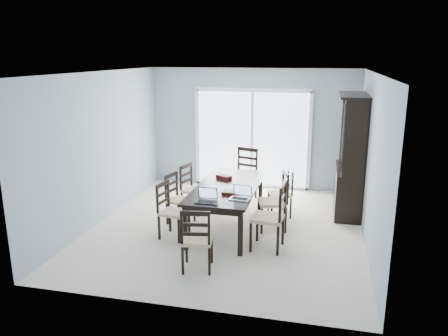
{
  "coord_description": "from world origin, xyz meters",
  "views": [
    {
      "loc": [
        1.52,
        -6.81,
        2.87
      ],
      "look_at": [
        -0.06,
        0.0,
        1.05
      ],
      "focal_mm": 35.0,
      "sensor_mm": 36.0,
      "label": 1
    }
  ],
  "objects_px": {
    "chair_end_far": "(245,168)",
    "chair_right_far": "(285,188)",
    "dining_table": "(227,190)",
    "chair_left_mid": "(176,193)",
    "chair_left_near": "(169,204)",
    "laptop_silver": "(240,196)",
    "chair_right_near": "(275,209)",
    "cell_phone": "(215,205)",
    "hot_tub": "(236,157)",
    "chair_left_far": "(191,183)",
    "game_box": "(224,177)",
    "chair_end_near": "(196,234)",
    "china_hutch": "(351,157)",
    "chair_right_mid": "(278,194)",
    "laptop_dark": "(206,199)"
  },
  "relations": [
    {
      "from": "chair_left_mid",
      "to": "chair_left_far",
      "type": "bearing_deg",
      "value": -173.68
    },
    {
      "from": "hot_tub",
      "to": "chair_left_near",
      "type": "bearing_deg",
      "value": -94.06
    },
    {
      "from": "chair_right_near",
      "to": "chair_end_near",
      "type": "relative_size",
      "value": 1.14
    },
    {
      "from": "laptop_dark",
      "to": "game_box",
      "type": "height_order",
      "value": "laptop_dark"
    },
    {
      "from": "game_box",
      "to": "chair_right_near",
      "type": "bearing_deg",
      "value": -45.96
    },
    {
      "from": "laptop_silver",
      "to": "game_box",
      "type": "bearing_deg",
      "value": 123.82
    },
    {
      "from": "chair_left_near",
      "to": "chair_left_far",
      "type": "bearing_deg",
      "value": -170.44
    },
    {
      "from": "chair_end_far",
      "to": "hot_tub",
      "type": "height_order",
      "value": "chair_end_far"
    },
    {
      "from": "chair_right_near",
      "to": "cell_phone",
      "type": "distance_m",
      "value": 0.9
    },
    {
      "from": "laptop_silver",
      "to": "cell_phone",
      "type": "bearing_deg",
      "value": -122.02
    },
    {
      "from": "dining_table",
      "to": "chair_left_mid",
      "type": "relative_size",
      "value": 2.17
    },
    {
      "from": "dining_table",
      "to": "chair_right_near",
      "type": "relative_size",
      "value": 1.82
    },
    {
      "from": "dining_table",
      "to": "chair_end_near",
      "type": "bearing_deg",
      "value": -92.1
    },
    {
      "from": "dining_table",
      "to": "chair_end_far",
      "type": "relative_size",
      "value": 1.83
    },
    {
      "from": "dining_table",
      "to": "laptop_dark",
      "type": "height_order",
      "value": "laptop_dark"
    },
    {
      "from": "dining_table",
      "to": "china_hutch",
      "type": "distance_m",
      "value": 2.41
    },
    {
      "from": "china_hutch",
      "to": "cell_phone",
      "type": "xyz_separation_m",
      "value": [
        -1.98,
        -2.25,
        -0.32
      ]
    },
    {
      "from": "chair_end_near",
      "to": "laptop_dark",
      "type": "height_order",
      "value": "chair_end_near"
    },
    {
      "from": "chair_end_far",
      "to": "chair_right_far",
      "type": "bearing_deg",
      "value": 152.34
    },
    {
      "from": "chair_left_mid",
      "to": "cell_phone",
      "type": "xyz_separation_m",
      "value": [
        0.97,
        -1.05,
        0.22
      ]
    },
    {
      "from": "laptop_silver",
      "to": "chair_left_far",
      "type": "bearing_deg",
      "value": 141.23
    },
    {
      "from": "china_hutch",
      "to": "chair_end_near",
      "type": "distance_m",
      "value": 3.59
    },
    {
      "from": "chair_right_near",
      "to": "game_box",
      "type": "distance_m",
      "value": 1.48
    },
    {
      "from": "dining_table",
      "to": "china_hutch",
      "type": "xyz_separation_m",
      "value": [
        2.02,
        1.25,
        0.4
      ]
    },
    {
      "from": "chair_left_mid",
      "to": "game_box",
      "type": "xyz_separation_m",
      "value": [
        0.78,
        0.33,
        0.25
      ]
    },
    {
      "from": "chair_left_near",
      "to": "cell_phone",
      "type": "bearing_deg",
      "value": 73.24
    },
    {
      "from": "china_hutch",
      "to": "chair_right_mid",
      "type": "distance_m",
      "value": 1.68
    },
    {
      "from": "china_hutch",
      "to": "chair_left_mid",
      "type": "xyz_separation_m",
      "value": [
        -2.95,
        -1.2,
        -0.54
      ]
    },
    {
      "from": "dining_table",
      "to": "game_box",
      "type": "xyz_separation_m",
      "value": [
        -0.15,
        0.39,
        0.11
      ]
    },
    {
      "from": "chair_right_near",
      "to": "game_box",
      "type": "bearing_deg",
      "value": 48.85
    },
    {
      "from": "laptop_silver",
      "to": "cell_phone",
      "type": "distance_m",
      "value": 0.46
    },
    {
      "from": "chair_left_near",
      "to": "laptop_silver",
      "type": "distance_m",
      "value": 1.2
    },
    {
      "from": "game_box",
      "to": "china_hutch",
      "type": "bearing_deg",
      "value": 21.65
    },
    {
      "from": "china_hutch",
      "to": "chair_end_near",
      "type": "relative_size",
      "value": 2.09
    },
    {
      "from": "chair_right_near",
      "to": "chair_right_far",
      "type": "height_order",
      "value": "chair_right_near"
    },
    {
      "from": "dining_table",
      "to": "hot_tub",
      "type": "relative_size",
      "value": 1.22
    },
    {
      "from": "game_box",
      "to": "chair_left_far",
      "type": "bearing_deg",
      "value": 160.53
    },
    {
      "from": "chair_left_near",
      "to": "china_hutch",
      "type": "bearing_deg",
      "value": 131.78
    },
    {
      "from": "dining_table",
      "to": "game_box",
      "type": "relative_size",
      "value": 8.31
    },
    {
      "from": "chair_left_mid",
      "to": "chair_end_far",
      "type": "bearing_deg",
      "value": 164.09
    },
    {
      "from": "dining_table",
      "to": "chair_left_mid",
      "type": "xyz_separation_m",
      "value": [
        -0.92,
        0.05,
        -0.14
      ]
    },
    {
      "from": "cell_phone",
      "to": "chair_left_near",
      "type": "bearing_deg",
      "value": -172.12
    },
    {
      "from": "chair_left_near",
      "to": "chair_end_near",
      "type": "distance_m",
      "value": 1.3
    },
    {
      "from": "chair_left_near",
      "to": "chair_right_mid",
      "type": "relative_size",
      "value": 0.9
    },
    {
      "from": "chair_left_near",
      "to": "laptop_dark",
      "type": "xyz_separation_m",
      "value": [
        0.71,
        -0.34,
        0.25
      ]
    },
    {
      "from": "chair_left_near",
      "to": "hot_tub",
      "type": "bearing_deg",
      "value": -174.85
    },
    {
      "from": "china_hutch",
      "to": "chair_left_far",
      "type": "distance_m",
      "value": 2.98
    },
    {
      "from": "dining_table",
      "to": "chair_left_mid",
      "type": "distance_m",
      "value": 0.94
    },
    {
      "from": "china_hutch",
      "to": "laptop_silver",
      "type": "xyz_separation_m",
      "value": [
        -1.68,
        -1.9,
        -0.27
      ]
    },
    {
      "from": "dining_table",
      "to": "chair_end_near",
      "type": "relative_size",
      "value": 2.09
    }
  ]
}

